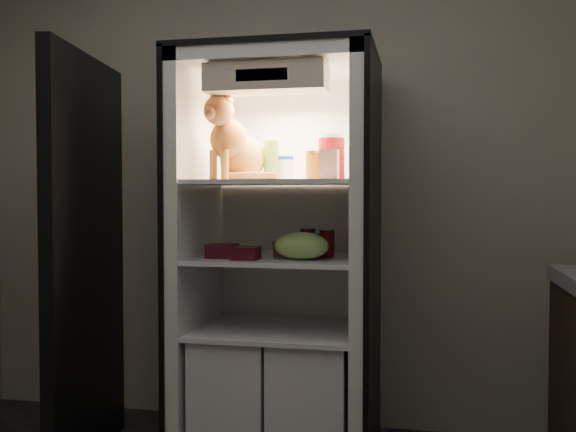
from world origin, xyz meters
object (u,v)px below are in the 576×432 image
at_px(grape_bag, 302,246).
at_px(berry_box_left, 222,251).
at_px(refrigerator, 281,286).
at_px(mayo_tub, 285,169).
at_px(tabby_cat, 235,147).
at_px(cream_carton, 329,165).
at_px(parmesan_shaker, 271,161).
at_px(soda_can_b, 327,243).
at_px(condiment_jar, 279,248).
at_px(berry_box_right, 246,253).
at_px(soda_can_c, 314,245).
at_px(soda_can_a, 308,242).
at_px(salsa_jar, 314,166).
at_px(pepper_jar, 331,158).

relative_size(grape_bag, berry_box_left, 1.96).
xyz_separation_m(refrigerator, berry_box_left, (-0.23, -0.18, 0.18)).
distance_m(mayo_tub, grape_bag, 0.43).
xyz_separation_m(grape_bag, berry_box_left, (-0.37, 0.00, -0.03)).
xyz_separation_m(tabby_cat, grape_bag, (0.32, -0.08, -0.44)).
distance_m(mayo_tub, cream_carton, 0.35).
height_order(parmesan_shaker, soda_can_b, parmesan_shaker).
bearing_deg(refrigerator, grape_bag, -53.42).
relative_size(condiment_jar, grape_bag, 0.33).
xyz_separation_m(soda_can_b, berry_box_right, (-0.33, -0.19, -0.04)).
relative_size(refrigerator, condiment_jar, 23.76).
distance_m(soda_can_b, soda_can_c, 0.06).
relative_size(mayo_tub, berry_box_right, 1.04).
relative_size(parmesan_shaker, mayo_tub, 1.58).
bearing_deg(soda_can_a, parmesan_shaker, -174.90).
bearing_deg(tabby_cat, mayo_tub, 58.54).
bearing_deg(berry_box_right, berry_box_left, 153.06).
height_order(tabby_cat, mayo_tub, tabby_cat).
xyz_separation_m(mayo_tub, condiment_jar, (-0.00, -0.11, -0.37)).
bearing_deg(cream_carton, berry_box_left, 177.20).
relative_size(tabby_cat, cream_carton, 3.21).
distance_m(parmesan_shaker, grape_bag, 0.45).
distance_m(tabby_cat, salsa_jar, 0.37).
height_order(tabby_cat, soda_can_c, tabby_cat).
bearing_deg(cream_carton, grape_bag, 169.98).
height_order(refrigerator, mayo_tub, refrigerator).
bearing_deg(tabby_cat, refrigerator, 50.29).
bearing_deg(berry_box_left, soda_can_c, 12.83).
relative_size(refrigerator, parmesan_shaker, 10.23).
bearing_deg(mayo_tub, pepper_jar, -17.01).
height_order(soda_can_a, grape_bag, soda_can_a).
bearing_deg(berry_box_left, tabby_cat, 61.86).
bearing_deg(soda_can_b, refrigerator, 165.94).
bearing_deg(salsa_jar, berry_box_right, -143.60).
bearing_deg(parmesan_shaker, mayo_tub, 55.82).
bearing_deg(pepper_jar, parmesan_shaker, -179.69).
xyz_separation_m(soda_can_b, grape_bag, (-0.09, -0.12, -0.00)).
bearing_deg(soda_can_c, berry_box_left, -167.17).
relative_size(soda_can_a, condiment_jar, 1.66).
bearing_deg(salsa_jar, cream_carton, -58.86).
relative_size(refrigerator, pepper_jar, 9.05).
bearing_deg(pepper_jar, soda_can_c, -137.45).
height_order(soda_can_a, berry_box_left, soda_can_a).
bearing_deg(condiment_jar, parmesan_shaker, 141.02).
height_order(soda_can_c, condiment_jar, soda_can_c).
xyz_separation_m(soda_can_c, berry_box_right, (-0.28, -0.16, -0.03)).
relative_size(mayo_tub, cream_carton, 0.91).
relative_size(soda_can_a, soda_can_c, 1.19).
relative_size(parmesan_shaker, soda_can_c, 1.66).
bearing_deg(refrigerator, soda_can_c, -26.39).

